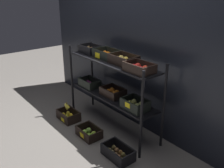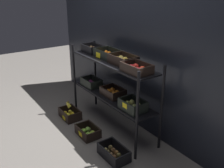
{
  "view_description": "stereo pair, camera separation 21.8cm",
  "coord_description": "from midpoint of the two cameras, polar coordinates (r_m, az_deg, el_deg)",
  "views": [
    {
      "loc": [
        2.35,
        -1.91,
        1.86
      ],
      "look_at": [
        0.0,
        0.0,
        0.64
      ],
      "focal_mm": 39.74,
      "sensor_mm": 36.0,
      "label": 1
    },
    {
      "loc": [
        2.48,
        -1.74,
        1.86
      ],
      "look_at": [
        0.0,
        0.0,
        0.64
      ],
      "focal_mm": 39.74,
      "sensor_mm": 36.0,
      "label": 2
    }
  ],
  "objects": [
    {
      "name": "display_rack",
      "position": [
        3.22,
        2.11,
        1.59
      ],
      "size": [
        1.56,
        0.4,
        1.07
      ],
      "color": "black",
      "rests_on": "ground_plane"
    },
    {
      "name": "crate_ground_lemon",
      "position": [
        3.77,
        -7.99,
        -7.02
      ],
      "size": [
        0.34,
        0.23,
        0.14
      ],
      "color": "black",
      "rests_on": "ground_plane"
    },
    {
      "name": "ground_plane",
      "position": [
        3.55,
        1.78,
        -9.71
      ],
      "size": [
        10.0,
        10.0,
        0.0
      ],
      "primitive_type": "plane",
      "color": "#605B56"
    },
    {
      "name": "crate_ground_apple_green",
      "position": [
        3.34,
        -3.68,
        -11.0
      ],
      "size": [
        0.33,
        0.24,
        0.13
      ],
      "color": "black",
      "rests_on": "ground_plane"
    },
    {
      "name": "crate_ground_kiwi",
      "position": [
        2.97,
        2.58,
        -15.74
      ],
      "size": [
        0.38,
        0.23,
        0.14
      ],
      "color": "black",
      "rests_on": "ground_plane"
    },
    {
      "name": "storefront_wall",
      "position": [
        3.41,
        7.19,
        5.75
      ],
      "size": [
        3.86,
        0.12,
        1.85
      ],
      "primitive_type": "cube",
      "color": "black",
      "rests_on": "ground_plane"
    },
    {
      "name": "banana_bunch_loose",
      "position": [
        3.73,
        -8.3,
        -4.94
      ],
      "size": [
        0.16,
        0.04,
        0.13
      ],
      "color": "brown",
      "rests_on": "crate_ground_lemon"
    }
  ]
}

